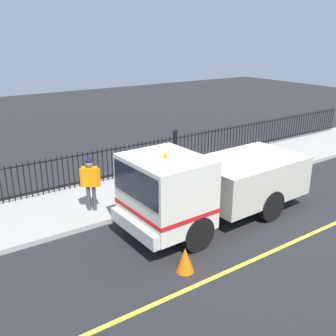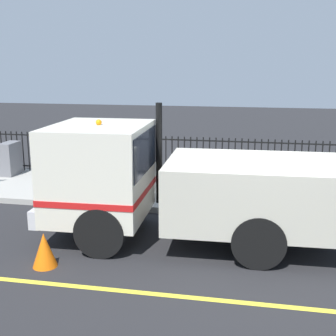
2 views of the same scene
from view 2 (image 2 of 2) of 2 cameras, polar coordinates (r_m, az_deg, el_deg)
ground_plane at (r=8.91m, az=11.24°, el=-10.36°), size 58.85×58.85×0.00m
sidewalk_slab at (r=12.07m, az=11.26°, el=-3.66°), size 3.17×26.75×0.15m
lane_marking at (r=7.12m, az=11.25°, el=-16.71°), size 0.12×24.08×0.01m
work_truck at (r=8.86m, az=0.32°, el=-1.51°), size 2.42×6.11×2.71m
worker_standing at (r=11.86m, az=-9.62°, el=1.71°), size 0.46×0.53×1.71m
iron_fence at (r=13.22m, az=11.39°, el=1.00°), size 0.04×22.78×1.26m
utility_cabinet at (r=14.64m, az=-19.53°, el=1.15°), size 0.75×0.39×1.01m
traffic_cone at (r=8.30m, az=-15.57°, el=-10.08°), size 0.44×0.44×0.62m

